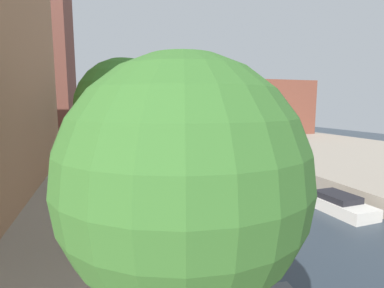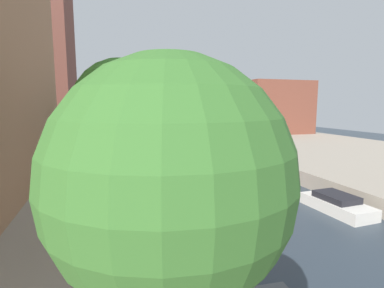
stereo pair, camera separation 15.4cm
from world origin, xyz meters
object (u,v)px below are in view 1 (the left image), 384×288
Objects in this scene: street_tree_3 at (111,113)px; street_tree_4 at (109,107)px; street_tree_1 at (126,109)px; moored_boat_right_1 at (338,204)px; apartment_tower_far at (27,45)px; moored_boat_left_2 at (204,227)px; moored_boat_left_3 at (167,185)px; moored_boat_right_2 at (254,172)px; moored_boat_right_3 at (220,154)px; moored_boat_left_4 at (147,163)px; low_block_right at (260,107)px; parked_car at (220,131)px; street_tree_2 at (116,129)px; street_tree_0 at (183,182)px.

street_tree_3 is 6.95m from street_tree_4.
moored_boat_right_1 is (10.60, 1.79, -4.88)m from street_tree_1.
apartment_tower_far is 5.24× the size of moored_boat_left_2.
street_tree_1 is 9.83m from moored_boat_left_3.
moored_boat_right_1 is 0.78× the size of moored_boat_right_2.
street_tree_3 is at bearing 133.84° from moored_boat_right_1.
apartment_tower_far reaches higher than moored_boat_left_3.
street_tree_4 is at bearing 168.46° from moored_boat_right_3.
moored_boat_left_4 is at bearing 79.07° from street_tree_1.
moored_boat_right_3 is (19.88, -14.54, -12.32)m from apartment_tower_far.
apartment_tower_far reaches higher than street_tree_1.
moored_boat_left_4 is at bearing -139.62° from low_block_right.
moored_boat_right_3 is at bearing 86.17° from moored_boat_right_2.
parked_car is at bearing 59.13° from moored_boat_left_3.
moored_boat_right_3 is at bearing 44.63° from street_tree_2.
moored_boat_left_4 is 0.82× the size of moored_boat_right_2.
parked_car reaches higher than moored_boat_left_2.
street_tree_1 reaches higher than street_tree_0.
apartment_tower_far reaches higher than street_tree_4.
apartment_tower_far reaches higher than street_tree_2.
street_tree_3 is (0.00, 12.83, -0.52)m from street_tree_1.
low_block_right is 11.40m from parked_car.
street_tree_1 is 1.82× the size of moored_boat_left_3.
low_block_right is 35.53m from moored_boat_right_1.
moored_boat_left_4 is (-0.10, 7.39, -0.04)m from moored_boat_left_3.
street_tree_4 reaches higher than moored_boat_left_4.
moored_boat_left_4 is 1.04× the size of moored_boat_right_1.
street_tree_3 is (0.00, 19.71, 0.11)m from street_tree_0.
street_tree_3 is 0.93× the size of street_tree_4.
moored_boat_left_3 is 7.39m from moored_boat_left_4.
street_tree_3 reaches higher than moored_boat_left_4.
moored_boat_left_2 is 1.22× the size of moored_boat_right_1.
street_tree_3 is at bearing -64.72° from apartment_tower_far.
street_tree_3 is 15.92m from moored_boat_right_1.
street_tree_4 reaches higher than parked_car.
parked_car is at bearing 45.69° from street_tree_3.
street_tree_3 is 1.11× the size of moored_boat_right_2.
street_tree_2 is 1.29× the size of moored_boat_left_3.
parked_car is (15.41, 21.68, -2.45)m from street_tree_2.
street_tree_3 is at bearing -90.00° from street_tree_4.
street_tree_0 is 1.30× the size of moored_boat_left_4.
parked_car is (24.52, -3.50, -11.06)m from apartment_tower_far.
low_block_right is 2.52× the size of street_tree_1.
low_block_right is at bearing 56.42° from moored_boat_left_2.
moored_boat_right_1 is (-14.29, -32.20, -4.56)m from low_block_right.
street_tree_4 is at bearing -150.26° from low_block_right.
parked_car is at bearing -150.45° from low_block_right.
moored_boat_right_3 is (-4.64, -11.05, -1.26)m from parked_car.
street_tree_0 is at bearing -121.79° from moored_boat_right_2.
moored_boat_right_1 reaches higher than moored_boat_left_4.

